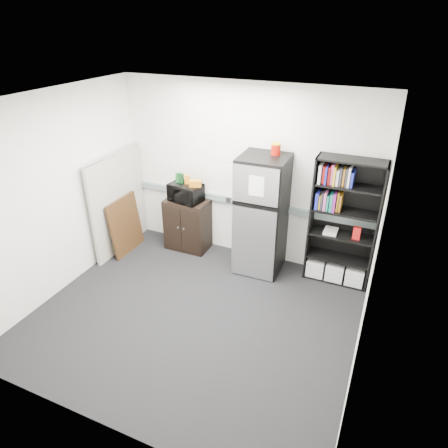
% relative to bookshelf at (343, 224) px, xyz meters
% --- Properties ---
extents(floor, '(4.00, 4.00, 0.00)m').
position_rel_bookshelf_xyz_m(floor, '(-1.53, -1.57, -0.91)').
color(floor, black).
rests_on(floor, ground).
extents(wall_back, '(4.00, 0.02, 2.70)m').
position_rel_bookshelf_xyz_m(wall_back, '(-1.53, 0.18, 0.44)').
color(wall_back, silver).
rests_on(wall_back, floor).
extents(wall_right, '(0.02, 3.50, 2.70)m').
position_rel_bookshelf_xyz_m(wall_right, '(0.47, -1.57, 0.44)').
color(wall_right, silver).
rests_on(wall_right, floor).
extents(wall_left, '(0.02, 3.50, 2.70)m').
position_rel_bookshelf_xyz_m(wall_left, '(-3.53, -1.57, 0.44)').
color(wall_left, silver).
rests_on(wall_left, floor).
extents(ceiling, '(4.00, 3.50, 0.02)m').
position_rel_bookshelf_xyz_m(ceiling, '(-1.53, -1.57, 1.79)').
color(ceiling, white).
rests_on(ceiling, wall_back).
extents(electrical_raceway, '(3.92, 0.05, 0.10)m').
position_rel_bookshelf_xyz_m(electrical_raceway, '(-1.53, 0.15, -0.01)').
color(electrical_raceway, slate).
rests_on(electrical_raceway, wall_back).
extents(wall_note, '(0.14, 0.00, 0.10)m').
position_rel_bookshelf_xyz_m(wall_note, '(-1.88, 0.18, 0.64)').
color(wall_note, white).
rests_on(wall_note, wall_back).
extents(bookshelf, '(0.90, 0.34, 1.85)m').
position_rel_bookshelf_xyz_m(bookshelf, '(0.00, 0.00, 0.00)').
color(bookshelf, black).
rests_on(bookshelf, floor).
extents(cubicle_partition, '(0.06, 1.30, 1.62)m').
position_rel_bookshelf_xyz_m(cubicle_partition, '(-3.43, -0.49, -0.10)').
color(cubicle_partition, '#ACA498').
rests_on(cubicle_partition, floor).
extents(cabinet, '(0.69, 0.46, 0.86)m').
position_rel_bookshelf_xyz_m(cabinet, '(-2.42, -0.06, -0.48)').
color(cabinet, black).
rests_on(cabinet, floor).
extents(microwave, '(0.56, 0.42, 0.28)m').
position_rel_bookshelf_xyz_m(microwave, '(-2.42, -0.08, 0.09)').
color(microwave, black).
rests_on(microwave, cabinet).
extents(snack_box_a, '(0.08, 0.07, 0.15)m').
position_rel_bookshelf_xyz_m(snack_box_a, '(-2.56, -0.05, 0.30)').
color(snack_box_a, '#175121').
rests_on(snack_box_a, microwave).
extents(snack_box_b, '(0.07, 0.05, 0.15)m').
position_rel_bookshelf_xyz_m(snack_box_b, '(-2.51, -0.05, 0.30)').
color(snack_box_b, black).
rests_on(snack_box_b, microwave).
extents(snack_box_c, '(0.07, 0.06, 0.14)m').
position_rel_bookshelf_xyz_m(snack_box_c, '(-2.40, -0.05, 0.30)').
color(snack_box_c, orange).
rests_on(snack_box_c, microwave).
extents(snack_bag, '(0.20, 0.15, 0.10)m').
position_rel_bookshelf_xyz_m(snack_bag, '(-2.23, -0.10, 0.28)').
color(snack_bag, '#C87114').
rests_on(snack_bag, microwave).
extents(refrigerator, '(0.68, 0.71, 1.78)m').
position_rel_bookshelf_xyz_m(refrigerator, '(-1.14, -0.14, -0.02)').
color(refrigerator, black).
rests_on(refrigerator, floor).
extents(coffee_can, '(0.13, 0.13, 0.18)m').
position_rel_bookshelf_xyz_m(coffee_can, '(-1.02, -0.02, 0.96)').
color(coffee_can, '#A31107').
rests_on(coffee_can, refrigerator).
extents(framed_poster, '(0.14, 0.72, 0.92)m').
position_rel_bookshelf_xyz_m(framed_poster, '(-3.30, -0.55, -0.45)').
color(framed_poster, '#321D0D').
rests_on(framed_poster, floor).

